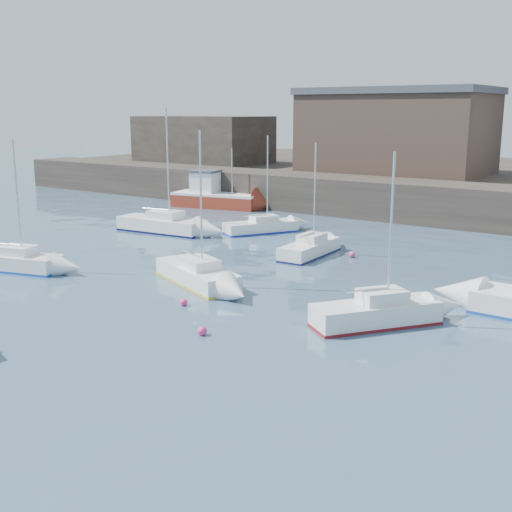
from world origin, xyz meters
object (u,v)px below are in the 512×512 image
Objects in this scene: buoy_mid at (202,335)px; sailboat_e at (163,224)px; sailboat_h at (261,226)px; sailboat_a at (15,261)px; sailboat_f at (310,248)px; sailboat_c at (376,313)px; sailboat_b at (197,274)px; buoy_far at (352,257)px; buoy_near at (184,306)px; fishing_boat at (215,196)px.

sailboat_e is at bearing 136.91° from buoy_mid.
sailboat_h is (5.81, 3.86, -0.12)m from sailboat_e.
sailboat_a is 17.26m from sailboat_h.
sailboat_c is at bearing -47.72° from sailboat_f.
buoy_far is at bearing 69.21° from sailboat_b.
sailboat_e is 17.87m from buoy_near.
buoy_mid is 1.02× the size of buoy_far.
buoy_near is (11.74, 0.31, -0.49)m from sailboat_a.
sailboat_f reaches higher than buoy_far.
sailboat_b is 0.88× the size of sailboat_e.
sailboat_b is 21.07× the size of buoy_far.
sailboat_e is 23.48× the size of buoy_mid.
sailboat_e is 24.90× the size of buoy_near.
sailboat_h reaches higher than buoy_near.
sailboat_e is 14.66m from buoy_far.
sailboat_b is 10.00m from sailboat_c.
fishing_boat is at bearing 102.93° from sailboat_a.
sailboat_h is at bearing 74.11° from sailboat_a.
buoy_mid is (3.12, -2.49, 0.00)m from buoy_near.
buoy_mid is at bearing -61.64° from sailboat_h.
buoy_near is 13.01m from buoy_far.
sailboat_f is (12.39, -0.61, -0.09)m from sailboat_e.
buoy_near is at bearing -97.99° from buoy_far.
buoy_far reaches higher than buoy_near.
sailboat_e reaches higher than sailboat_a.
sailboat_e is 6.98m from sailboat_h.
buoy_far is at bearing 94.86° from buoy_mid.
buoy_mid reaches higher than buoy_far.
sailboat_h is 19.54× the size of buoy_near.
fishing_boat is 22.69× the size of buoy_mid.
sailboat_c reaches higher than buoy_far.
sailboat_e reaches higher than buoy_far.
sailboat_c reaches higher than fishing_boat.
sailboat_e is at bearing -68.77° from fishing_boat.
buoy_mid is at bearing -43.09° from sailboat_e.
sailboat_f is 18.08× the size of buoy_mid.
buoy_far is (-1.31, 15.38, 0.00)m from buoy_mid.
sailboat_f reaches higher than buoy_mid.
sailboat_b reaches higher than sailboat_h.
sailboat_c reaches higher than sailboat_f.
sailboat_a is 1.03× the size of sailboat_h.
fishing_boat is 22.14m from buoy_far.
sailboat_e is at bearing -178.21° from buoy_far.
sailboat_e is 12.41m from sailboat_f.
sailboat_b is 1.14× the size of sailboat_f.
sailboat_b is (9.87, 3.49, 0.00)m from sailboat_a.
fishing_boat is 23.21× the size of buoy_far.
buoy_mid is (10.14, -18.78, -0.44)m from sailboat_h.
buoy_far is at bearing 44.23° from sailboat_a.
sailboat_h reaches higher than fishing_boat.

